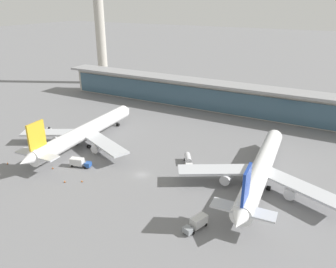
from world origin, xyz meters
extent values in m
plane|color=slate|center=(0.00, 0.00, 0.00)|extent=(1200.00, 1200.00, 0.00)
cylinder|color=white|center=(-32.95, 10.96, 5.48)|extent=(8.46, 55.05, 5.78)
cone|color=white|center=(-34.40, 40.66, 5.48)|extent=(5.91, 5.48, 5.67)
cone|color=white|center=(-31.51, -18.45, 6.06)|extent=(5.51, 6.61, 5.20)
cube|color=black|center=(-34.24, 37.35, 6.50)|extent=(4.45, 2.60, 0.70)
cube|color=#B7BABF|center=(-45.15, 5.32, 4.47)|extent=(24.92, 17.60, 0.70)
cube|color=#B7BABF|center=(-20.25, 6.54, 4.47)|extent=(25.42, 15.68, 0.70)
cylinder|color=silver|center=(-42.13, 4.89, 2.48)|extent=(3.39, 4.34, 3.19)
cylinder|color=silver|center=(-23.21, 5.81, 2.48)|extent=(3.39, 4.34, 3.19)
cube|color=gold|center=(-31.75, -13.44, 12.86)|extent=(1.04, 7.00, 8.97)
cube|color=#B7BABF|center=(-31.70, -14.43, 6.35)|extent=(16.15, 5.16, 0.50)
cylinder|color=black|center=(-35.99, 7.82, 0.70)|extent=(1.26, 1.45, 1.40)
cylinder|color=black|center=(-29.61, 8.13, 0.70)|extent=(1.26, 1.45, 1.40)
cylinder|color=black|center=(-34.02, 32.87, 0.70)|extent=(1.26, 1.45, 1.40)
cylinder|color=white|center=(35.92, 13.38, 5.48)|extent=(9.33, 55.10, 5.78)
cone|color=white|center=(33.99, 43.05, 5.48)|extent=(5.99, 5.56, 5.67)
cone|color=white|center=(37.83, -16.00, 6.06)|extent=(5.61, 6.69, 5.20)
cube|color=black|center=(34.21, 39.75, 6.50)|extent=(4.48, 2.67, 0.70)
cube|color=#B7BABF|center=(23.81, 7.55, 4.47)|extent=(24.81, 17.90, 0.70)
cube|color=#B7BABF|center=(48.69, 9.17, 4.47)|extent=(25.48, 15.35, 0.70)
cylinder|color=silver|center=(26.84, 7.16, 2.48)|extent=(3.46, 4.39, 3.19)
cylinder|color=silver|center=(45.74, 8.39, 2.48)|extent=(3.46, 4.39, 3.19)
cube|color=#193899|center=(37.51, -11.00, 12.86)|extent=(1.15, 7.01, 8.97)
cube|color=#B7BABF|center=(37.57, -11.99, 6.35)|extent=(16.20, 5.41, 0.50)
cylinder|color=black|center=(32.93, 10.19, 0.70)|extent=(1.28, 1.47, 1.40)
cylinder|color=black|center=(39.30, 10.60, 0.70)|extent=(1.28, 1.47, 1.40)
cylinder|color=black|center=(34.50, 35.27, 0.70)|extent=(1.28, 1.47, 1.40)
cube|color=gray|center=(26.31, -19.58, 1.20)|extent=(2.75, 2.43, 1.50)
cube|color=black|center=(26.05, -20.34, 1.50)|extent=(2.00, 0.76, 0.70)
cube|color=silver|center=(27.59, -15.69, 1.85)|extent=(3.63, 5.09, 2.50)
cylinder|color=black|center=(27.56, -19.15, 0.45)|extent=(0.55, 0.94, 0.90)
cylinder|color=black|center=(25.55, -18.49, 0.45)|extent=(0.55, 0.94, 0.90)
cylinder|color=black|center=(29.07, -14.59, 0.45)|extent=(0.55, 0.94, 0.90)
cylinder|color=black|center=(27.06, -13.93, 0.45)|extent=(0.55, 0.94, 0.90)
cube|color=silver|center=(-56.85, 13.17, 0.90)|extent=(3.05, 2.06, 0.90)
cube|color=black|center=(-56.56, 13.10, 1.70)|extent=(0.83, 0.83, 0.70)
cylinder|color=black|center=(-57.96, 12.68, 0.45)|extent=(0.94, 0.46, 0.90)
cylinder|color=black|center=(-57.66, 14.07, 0.45)|extent=(0.94, 0.46, 0.90)
cylinder|color=black|center=(-56.04, 12.26, 0.45)|extent=(0.94, 0.46, 0.90)
cylinder|color=black|center=(-55.74, 13.66, 0.45)|extent=(0.94, 0.46, 0.90)
cube|color=#234C9E|center=(-18.94, -4.53, 1.20)|extent=(2.35, 2.69, 1.50)
cube|color=black|center=(-18.17, -4.32, 1.50)|extent=(0.66, 2.03, 0.70)
cube|color=silver|center=(-22.89, -5.62, 1.85)|extent=(5.05, 3.44, 2.50)
cylinder|color=black|center=(-19.99, -3.72, 0.45)|extent=(0.94, 0.51, 0.90)
cylinder|color=black|center=(-19.43, -5.76, 0.45)|extent=(0.94, 0.51, 0.90)
cylinder|color=black|center=(-24.62, -5.00, 0.45)|extent=(0.94, 0.51, 0.90)
cylinder|color=black|center=(-24.06, -7.04, 0.45)|extent=(0.94, 0.51, 0.90)
cube|color=silver|center=(12.28, 11.15, 1.20)|extent=(3.09, 2.95, 1.50)
cylinder|color=silver|center=(9.83, 15.28, 1.90)|extent=(4.67, 5.89, 2.10)
cylinder|color=black|center=(12.75, 12.53, 0.45)|extent=(0.70, 0.92, 0.90)
cylinder|color=black|center=(10.85, 11.40, 0.45)|extent=(0.70, 0.92, 0.90)
cylinder|color=black|center=(9.83, 17.43, 0.45)|extent=(0.70, 0.92, 0.90)
cylinder|color=black|center=(7.94, 16.30, 0.45)|extent=(0.70, 0.92, 0.90)
cube|color=#B2ADA3|center=(0.00, 76.34, 7.00)|extent=(185.18, 8.00, 14.00)
cube|color=#3D5B70|center=(0.00, 72.04, 6.30)|extent=(181.47, 0.50, 11.20)
cube|color=gray|center=(0.00, 74.34, 14.60)|extent=(188.88, 12.80, 1.20)
cylinder|color=#B2ADA3|center=(-92.96, 96.42, 29.36)|extent=(6.40, 6.40, 58.71)
cone|color=orange|center=(-29.18, -11.07, 0.35)|extent=(0.44, 0.44, 0.70)
cube|color=black|center=(-29.18, -11.07, 0.02)|extent=(0.62, 0.62, 0.04)
cone|color=orange|center=(-45.85, -16.20, 0.35)|extent=(0.44, 0.44, 0.70)
cube|color=black|center=(-45.85, -16.20, 0.02)|extent=(0.62, 0.62, 0.04)
cone|color=orange|center=(-14.25, -12.97, 0.35)|extent=(0.44, 0.44, 0.70)
cube|color=black|center=(-14.25, -12.97, 0.02)|extent=(0.62, 0.62, 0.04)
cone|color=orange|center=(-18.91, -15.78, 0.35)|extent=(0.44, 0.44, 0.70)
cube|color=black|center=(-18.91, -15.78, 0.02)|extent=(0.62, 0.62, 0.04)
camera|label=1|loc=(53.60, -80.11, 54.36)|focal=35.19mm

